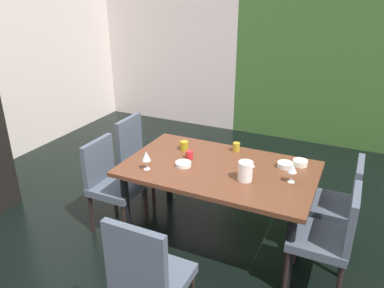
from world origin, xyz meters
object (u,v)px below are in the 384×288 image
object	(u,v)px
chair_left_near	(111,180)
chair_right_far	(338,201)
serving_bowl_south	(285,165)
cup_front	(236,147)
wine_glass_near_shelf	(146,156)
chair_right_near	(331,235)
serving_bowl_east	(300,163)
pitcher_rear	(245,171)
serving_bowl_near_window	(183,164)
chair_left_far	(140,157)
wine_glass_left	(293,169)
chair_head_near	(147,276)
cup_north	(184,146)
cup_corner	(189,155)
dining_table	(219,175)

from	to	relation	value
chair_left_near	chair_right_far	xyz separation A→B (m)	(2.02, 0.53, 0.00)
serving_bowl_south	cup_front	distance (m)	0.53
wine_glass_near_shelf	chair_right_near	bearing A→B (deg)	1.60
wine_glass_near_shelf	serving_bowl_east	world-z (taller)	wine_glass_near_shelf
wine_glass_near_shelf	pitcher_rear	size ratio (longest dim) A/B	1.01
serving_bowl_near_window	serving_bowl_south	size ratio (longest dim) A/B	1.02
chair_right_far	pitcher_rear	world-z (taller)	pitcher_rear
chair_left_near	chair_left_far	xyz separation A→B (m)	(-0.01, 0.53, 0.02)
chair_right_far	wine_glass_left	bearing A→B (deg)	126.04
chair_left_far	chair_head_near	xyz separation A→B (m)	(1.02, -1.51, 0.01)
chair_right_near	cup_north	xyz separation A→B (m)	(-1.46, 0.47, 0.28)
chair_left_near	chair_head_near	distance (m)	1.41
chair_left_far	chair_right_near	world-z (taller)	chair_left_far
chair_right_near	cup_north	distance (m)	1.56
chair_left_near	serving_bowl_south	size ratio (longest dim) A/B	6.48
chair_left_far	wine_glass_near_shelf	xyz separation A→B (m)	(0.45, -0.58, 0.34)
serving_bowl_east	cup_front	distance (m)	0.63
chair_right_far	cup_corner	size ratio (longest dim) A/B	11.78
cup_front	chair_left_far	bearing A→B (deg)	-172.71
chair_left_far	wine_glass_near_shelf	size ratio (longest dim) A/B	5.65
chair_left_near	serving_bowl_south	bearing A→B (deg)	108.32
dining_table	pitcher_rear	xyz separation A→B (m)	(0.28, -0.14, 0.17)
chair_left_near	serving_bowl_east	xyz separation A→B (m)	(1.66, 0.61, 0.26)
wine_glass_left	serving_bowl_south	xyz separation A→B (m)	(-0.10, 0.25, -0.10)
chair_head_near	chair_right_far	size ratio (longest dim) A/B	1.09
chair_left_far	cup_front	distance (m)	1.08
chair_head_near	serving_bowl_near_window	size ratio (longest dim) A/B	6.88
chair_right_far	serving_bowl_east	distance (m)	0.45
chair_head_near	cup_north	world-z (taller)	chair_head_near
chair_right_near	chair_head_near	xyz separation A→B (m)	(-1.01, -0.98, 0.03)
dining_table	serving_bowl_south	bearing A→B (deg)	24.72
dining_table	cup_north	distance (m)	0.51
chair_right_near	serving_bowl_east	world-z (taller)	chair_right_near
chair_right_near	serving_bowl_south	world-z (taller)	chair_right_near
chair_left_far	cup_front	xyz separation A→B (m)	(1.04, 0.13, 0.26)
chair_right_near	chair_left_far	bearing A→B (deg)	75.30
serving_bowl_east	cup_north	world-z (taller)	cup_north
serving_bowl_near_window	dining_table	bearing A→B (deg)	21.17
dining_table	wine_glass_near_shelf	xyz separation A→B (m)	(-0.56, -0.31, 0.20)
serving_bowl_near_window	serving_bowl_east	distance (m)	1.05
wine_glass_left	serving_bowl_near_window	xyz separation A→B (m)	(-0.94, -0.11, -0.10)
chair_right_near	cup_corner	bearing A→B (deg)	76.64
chair_head_near	cup_corner	bearing A→B (deg)	103.90
wine_glass_near_shelf	chair_left_far	bearing A→B (deg)	128.10
serving_bowl_east	cup_front	bearing A→B (deg)	174.84
wine_glass_near_shelf	wine_glass_left	bearing A→B (deg)	14.20
serving_bowl_near_window	cup_front	size ratio (longest dim) A/B	1.67
cup_front	serving_bowl_near_window	bearing A→B (deg)	-122.01
chair_left_far	serving_bowl_near_window	world-z (taller)	chair_left_far
serving_bowl_south	wine_glass_left	bearing A→B (deg)	-67.38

